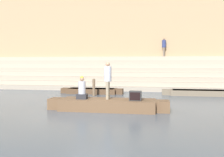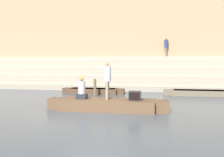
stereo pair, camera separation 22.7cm
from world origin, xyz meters
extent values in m
plane|color=#4C5660|center=(0.00, 0.00, 0.00)|extent=(120.00, 120.00, 0.00)
cube|color=tan|center=(0.00, 11.77, 0.18)|extent=(36.00, 4.82, 0.35)
cube|color=#B2A28D|center=(0.00, 12.07, 0.53)|extent=(36.00, 4.22, 0.35)
cube|color=tan|center=(0.00, 12.38, 0.88)|extent=(36.00, 3.62, 0.35)
cube|color=#B2A28D|center=(0.00, 12.68, 1.23)|extent=(36.00, 3.01, 0.35)
cube|color=tan|center=(0.00, 12.98, 1.58)|extent=(36.00, 2.41, 0.35)
cube|color=#B2A28D|center=(0.00, 13.28, 1.93)|extent=(36.00, 1.81, 0.35)
cube|color=tan|center=(0.00, 13.58, 2.29)|extent=(36.00, 1.21, 0.35)
cube|color=#B2A28D|center=(0.00, 13.88, 2.64)|extent=(36.00, 0.60, 0.35)
cube|color=tan|center=(0.00, 14.78, 4.36)|extent=(34.20, 1.20, 8.72)
cube|color=brown|center=(0.00, 14.16, 0.30)|extent=(34.20, 0.12, 0.60)
cube|color=brown|center=(0.33, 1.18, 0.26)|extent=(4.39, 1.45, 0.51)
cube|color=tan|center=(0.33, 1.18, 0.49)|extent=(4.04, 1.35, 0.05)
cube|color=brown|center=(2.83, 1.18, 0.26)|extent=(0.62, 0.80, 0.51)
cube|color=brown|center=(-2.18, 1.18, 0.26)|extent=(0.62, 0.80, 0.51)
cylinder|color=olive|center=(-0.33, 2.01, 0.41)|extent=(2.96, 0.04, 0.04)
cylinder|color=gray|center=(0.32, 1.35, 0.93)|extent=(0.14, 0.14, 0.83)
cylinder|color=gray|center=(0.32, 1.17, 0.93)|extent=(0.14, 0.14, 0.83)
cylinder|color=#B2B2BC|center=(0.32, 1.26, 1.69)|extent=(0.34, 0.34, 0.70)
sphere|color=#9E7556|center=(0.32, 1.26, 2.14)|extent=(0.20, 0.20, 0.20)
cube|color=#28282D|center=(-0.88, 1.09, 0.63)|extent=(0.48, 0.37, 0.24)
cylinder|color=#B2B2BC|center=(-0.88, 1.09, 1.05)|extent=(0.34, 0.34, 0.59)
sphere|color=#9E7556|center=(-0.88, 1.09, 1.44)|extent=(0.20, 0.20, 0.20)
sphere|color=gold|center=(-0.88, 1.09, 1.51)|extent=(0.17, 0.17, 0.17)
cube|color=#2D2D2D|center=(1.62, 1.03, 0.72)|extent=(0.54, 0.40, 0.43)
cube|color=black|center=(1.62, 0.83, 0.72)|extent=(0.46, 0.02, 0.35)
cube|color=#756651|center=(5.48, 7.78, 0.18)|extent=(3.96, 1.18, 0.37)
cube|color=beige|center=(5.48, 7.78, 0.34)|extent=(3.65, 1.08, 0.05)
cube|color=#756651|center=(3.22, 7.78, 0.18)|extent=(0.55, 0.65, 0.37)
cube|color=brown|center=(-2.04, 7.67, 0.18)|extent=(3.53, 1.18, 0.37)
cube|color=beige|center=(-2.04, 7.67, 0.34)|extent=(3.25, 1.08, 0.05)
cube|color=brown|center=(-0.03, 7.67, 0.18)|extent=(0.49, 0.65, 0.37)
cube|color=brown|center=(-4.06, 7.67, 0.18)|extent=(0.49, 0.65, 0.37)
cylinder|color=brown|center=(-1.58, 6.34, 0.57)|extent=(0.18, 0.18, 1.13)
cylinder|color=#756656|center=(3.21, 13.98, 3.22)|extent=(0.15, 0.15, 0.81)
cylinder|color=#756656|center=(3.21, 13.79, 3.22)|extent=(0.15, 0.15, 0.81)
cylinder|color=navy|center=(3.21, 13.88, 3.97)|extent=(0.36, 0.36, 0.68)
sphere|color=#9E7556|center=(3.21, 13.88, 4.40)|extent=(0.19, 0.19, 0.19)
camera|label=1|loc=(2.55, -10.67, 2.18)|focal=42.00mm
camera|label=2|loc=(2.77, -10.63, 2.18)|focal=42.00mm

